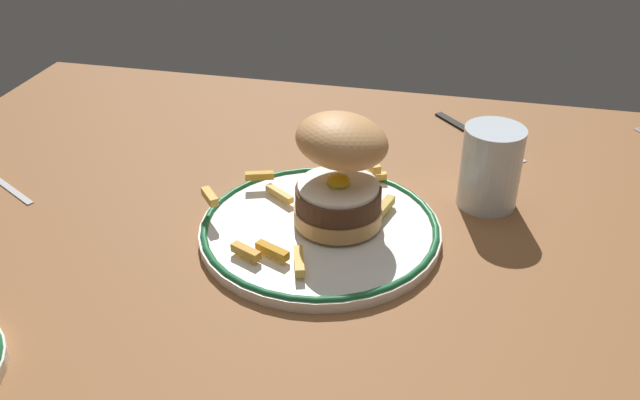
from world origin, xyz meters
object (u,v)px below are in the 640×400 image
object	(u,v)px
dinner_plate	(320,229)
water_glass	(490,173)
burger	(338,168)
knife	(470,132)

from	to	relation	value
dinner_plate	water_glass	bearing A→B (deg)	31.86
dinner_plate	burger	bearing A→B (deg)	49.86
burger	knife	size ratio (longest dim) A/B	1.01
dinner_plate	water_glass	xyz separation A→B (cm)	(17.90, 11.12, 3.40)
dinner_plate	knife	xyz separation A→B (cm)	(15.31, 30.31, -0.58)
burger	water_glass	bearing A→B (deg)	29.55
dinner_plate	burger	distance (cm)	7.33
burger	knife	world-z (taller)	burger
burger	knife	distance (cm)	32.46
water_glass	knife	distance (cm)	19.77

